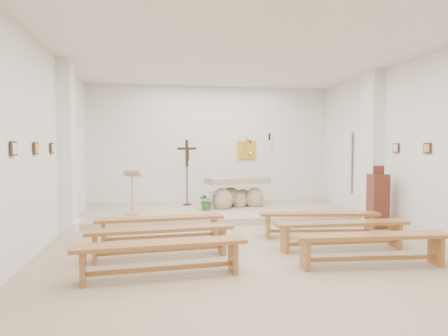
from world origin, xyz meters
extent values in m
cube|color=tan|center=(0.00, 0.00, 0.00)|extent=(7.00, 10.00, 0.00)
cube|color=silver|center=(-3.49, 0.00, 1.75)|extent=(0.02, 10.00, 3.50)
cube|color=silver|center=(3.49, 0.00, 1.75)|extent=(0.02, 10.00, 3.50)
cube|color=silver|center=(0.00, 4.99, 1.75)|extent=(7.00, 0.02, 3.50)
cube|color=silver|center=(0.00, 0.00, 3.49)|extent=(7.00, 10.00, 0.02)
cube|color=tan|center=(0.00, 3.50, 0.07)|extent=(6.98, 3.00, 0.15)
cube|color=white|center=(-3.37, 2.00, 1.75)|extent=(0.26, 0.55, 3.50)
cube|color=white|center=(3.37, 2.00, 1.75)|extent=(0.26, 0.55, 3.50)
cube|color=gold|center=(1.05, 4.96, 1.65)|extent=(0.55, 0.04, 0.55)
cube|color=black|center=(1.75, 4.97, 2.05)|extent=(0.04, 0.02, 0.20)
cylinder|color=black|center=(1.75, 4.82, 2.12)|extent=(0.02, 0.30, 0.02)
cylinder|color=black|center=(1.75, 4.67, 1.95)|extent=(0.01, 0.01, 0.34)
sphere|color=red|center=(1.75, 4.67, 1.76)|extent=(0.11, 0.11, 0.11)
cube|color=#3B261A|center=(-3.47, -0.80, 1.72)|extent=(0.03, 0.20, 0.20)
cube|color=#3B261A|center=(-3.47, 0.20, 1.72)|extent=(0.03, 0.20, 0.20)
cube|color=#3B261A|center=(-3.47, 1.20, 1.72)|extent=(0.03, 0.20, 0.20)
cube|color=#3B261A|center=(3.47, 0.20, 1.72)|extent=(0.03, 0.20, 0.20)
cube|color=#3B261A|center=(3.47, 1.20, 1.72)|extent=(0.03, 0.20, 0.20)
cube|color=silver|center=(-3.43, 2.70, 0.27)|extent=(0.10, 0.85, 0.52)
cube|color=silver|center=(3.43, 2.70, 0.27)|extent=(0.10, 0.85, 0.52)
ellipsoid|color=tan|center=(0.09, 3.51, 0.38)|extent=(0.54, 0.46, 0.61)
ellipsoid|color=tan|center=(1.00, 3.76, 0.36)|extent=(0.50, 0.43, 0.58)
ellipsoid|color=tan|center=(0.37, 3.89, 0.39)|extent=(0.58, 0.49, 0.54)
ellipsoid|color=tan|center=(0.72, 3.94, 0.35)|extent=(0.47, 0.40, 0.50)
ellipsoid|color=tan|center=(0.59, 3.73, 0.32)|extent=(0.40, 0.34, 0.47)
cube|color=tan|center=(0.54, 3.76, 0.85)|extent=(1.77, 1.02, 0.16)
cube|color=tan|center=(-2.14, 2.95, 0.17)|extent=(0.37, 0.37, 0.04)
cylinder|color=tan|center=(-2.14, 2.95, 0.61)|extent=(0.05, 0.05, 0.92)
cube|color=tan|center=(-2.14, 2.93, 1.12)|extent=(0.42, 0.33, 0.15)
cube|color=silver|center=(-2.15, 2.90, 1.16)|extent=(0.36, 0.27, 0.12)
cylinder|color=#352010|center=(-0.76, 4.30, 0.16)|extent=(0.24, 0.24, 0.03)
cylinder|color=#352010|center=(-0.76, 4.30, 0.69)|extent=(0.04, 0.04, 1.08)
cube|color=#352010|center=(-0.76, 4.30, 1.57)|extent=(0.08, 0.07, 0.74)
cube|color=#352010|center=(-0.76, 4.30, 1.70)|extent=(0.53, 0.22, 0.07)
cube|color=#352010|center=(-0.76, 4.27, 1.54)|extent=(0.11, 0.07, 0.31)
imported|color=#2F6227|center=(-0.33, 3.35, 0.39)|extent=(0.57, 0.55, 0.49)
cube|color=#5B261A|center=(3.10, 1.24, 0.58)|extent=(0.38, 0.38, 1.16)
cube|color=#5B261A|center=(3.10, 1.24, 1.25)|extent=(0.24, 0.07, 0.19)
cube|color=#A66D30|center=(-1.51, 0.63, 0.46)|extent=(2.30, 0.53, 0.05)
cube|color=#A66D30|center=(-2.49, 0.56, 0.22)|extent=(0.09, 0.34, 0.44)
cube|color=#A66D30|center=(-0.52, 0.70, 0.22)|extent=(0.09, 0.34, 0.44)
cube|color=#A66D30|center=(-1.51, 0.63, 0.12)|extent=(1.92, 0.21, 0.05)
cube|color=#A66D30|center=(1.51, 0.63, 0.46)|extent=(2.31, 0.67, 0.05)
cube|color=#A66D30|center=(0.53, 0.77, 0.22)|extent=(0.11, 0.34, 0.44)
cube|color=#A66D30|center=(2.48, 0.49, 0.22)|extent=(0.11, 0.34, 0.44)
cube|color=#A66D30|center=(1.51, 0.63, 0.12)|extent=(1.91, 0.33, 0.05)
cube|color=#A66D30|center=(-1.51, -0.34, 0.46)|extent=(2.31, 0.58, 0.05)
cube|color=#A66D30|center=(-2.49, -0.43, 0.22)|extent=(0.09, 0.34, 0.44)
cube|color=#A66D30|center=(-0.52, -0.25, 0.22)|extent=(0.09, 0.34, 0.44)
cube|color=#A66D30|center=(-1.51, -0.34, 0.12)|extent=(1.92, 0.24, 0.05)
cube|color=#A66D30|center=(1.51, -0.34, 0.46)|extent=(2.29, 0.41, 0.05)
cube|color=#A66D30|center=(0.52, -0.32, 0.22)|extent=(0.07, 0.33, 0.44)
cube|color=#A66D30|center=(2.49, -0.36, 0.22)|extent=(0.07, 0.33, 0.44)
cube|color=#A66D30|center=(1.51, -0.34, 0.12)|extent=(1.92, 0.10, 0.05)
cube|color=#A66D30|center=(-1.51, -1.31, 0.46)|extent=(2.31, 0.57, 0.05)
cube|color=#A66D30|center=(-2.49, -1.40, 0.22)|extent=(0.09, 0.34, 0.44)
cube|color=#A66D30|center=(-0.52, -1.22, 0.22)|extent=(0.09, 0.34, 0.44)
cube|color=#A66D30|center=(-1.51, -1.31, 0.12)|extent=(1.92, 0.23, 0.05)
cube|color=#A66D30|center=(1.51, -1.31, 0.46)|extent=(2.30, 0.53, 0.05)
cube|color=#A66D30|center=(0.52, -1.24, 0.22)|extent=(0.09, 0.34, 0.44)
cube|color=#A66D30|center=(2.49, -1.38, 0.22)|extent=(0.09, 0.34, 0.44)
cube|color=#A66D30|center=(1.51, -1.31, 0.12)|extent=(1.92, 0.20, 0.05)
camera|label=1|loc=(-1.54, -6.59, 1.74)|focal=32.00mm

